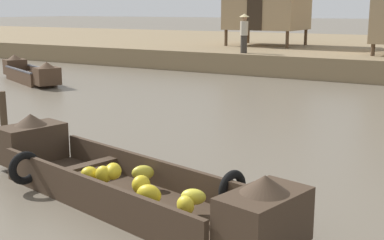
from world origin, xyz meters
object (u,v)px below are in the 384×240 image
object	(u,v)px
stilt_house_left	(267,6)
mooring_post	(4,120)
vendor_person	(244,31)
cargo_boat_upstream	(30,73)
banana_boat	(123,180)

from	to	relation	value
stilt_house_left	mooring_post	bearing A→B (deg)	-83.15
stilt_house_left	vendor_person	bearing A→B (deg)	-77.81
stilt_house_left	vendor_person	world-z (taller)	stilt_house_left
mooring_post	cargo_boat_upstream	bearing A→B (deg)	135.17
mooring_post	vendor_person	bearing A→B (deg)	94.86
cargo_boat_upstream	banana_boat	bearing A→B (deg)	-36.64
cargo_boat_upstream	mooring_post	bearing A→B (deg)	-44.83
banana_boat	vendor_person	xyz separation A→B (m)	(-5.09, 14.73, 1.49)
vendor_person	mooring_post	bearing A→B (deg)	-85.14
vendor_person	banana_boat	bearing A→B (deg)	-70.93
banana_boat	cargo_boat_upstream	world-z (taller)	banana_boat
vendor_person	mooring_post	xyz separation A→B (m)	(1.15, -13.56, -1.24)
stilt_house_left	vendor_person	xyz separation A→B (m)	(1.07, -4.97, -1.07)
cargo_boat_upstream	stilt_house_left	xyz separation A→B (m)	(4.78, 11.56, 2.53)
cargo_boat_upstream	mooring_post	distance (m)	9.87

